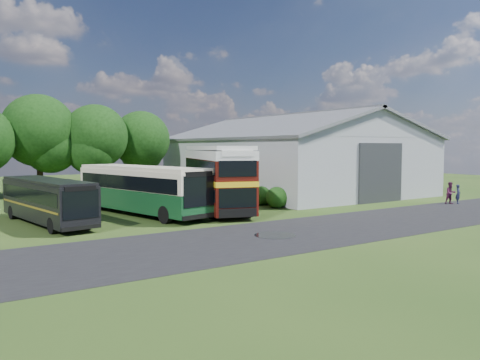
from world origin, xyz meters
TOP-DOWN VIEW (x-y plane):
  - ground at (0.00, 0.00)m, footprint 120.00×120.00m
  - asphalt_road at (3.00, -3.00)m, footprint 60.00×8.00m
  - puddle at (-1.50, -3.00)m, footprint 2.20×2.20m
  - storage_shed at (15.00, 15.98)m, footprint 18.80×24.80m
  - tree_mid at (-8.00, 24.80)m, footprint 6.80×6.80m
  - tree_right_a at (-3.00, 23.80)m, footprint 6.26×6.26m
  - tree_right_b at (2.00, 24.60)m, footprint 5.98×5.98m
  - shrub_front at (5.60, 6.00)m, footprint 1.70×1.70m
  - shrub_mid at (5.60, 8.00)m, footprint 1.60×1.60m
  - shrub_back at (5.60, 10.00)m, footprint 1.80×1.80m
  - bus_green_single at (-4.45, 8.18)m, footprint 5.36×12.43m
  - bus_maroon_double at (0.79, 6.85)m, footprint 5.94×11.34m
  - bus_dark_single at (-10.73, 7.54)m, footprint 3.75×10.09m
  - visitor_a at (19.51, -0.29)m, footprint 0.69×0.65m
  - visitor_b at (18.77, -0.10)m, footprint 1.08×0.99m

SIDE VIEW (x-z plane):
  - ground at x=0.00m, z-range 0.00..0.00m
  - asphalt_road at x=3.00m, z-range -0.01..0.01m
  - puddle at x=-1.50m, z-range -0.01..0.01m
  - shrub_front at x=5.60m, z-range -0.85..0.85m
  - shrub_mid at x=5.60m, z-range -0.80..0.80m
  - shrub_back at x=5.60m, z-range -0.90..0.90m
  - visitor_a at x=19.51m, z-range 0.00..1.58m
  - visitor_b at x=18.77m, z-range 0.00..1.81m
  - bus_dark_single at x=-10.73m, z-range 0.09..2.81m
  - bus_green_single at x=-4.45m, z-range 0.11..3.45m
  - bus_maroon_double at x=0.79m, z-range 0.00..4.73m
  - storage_shed at x=15.00m, z-range 0.09..8.24m
  - tree_right_b at x=2.00m, z-range 1.21..9.66m
  - tree_right_a at x=-3.00m, z-range 1.27..10.10m
  - tree_mid at x=-8.00m, z-range 1.38..10.98m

